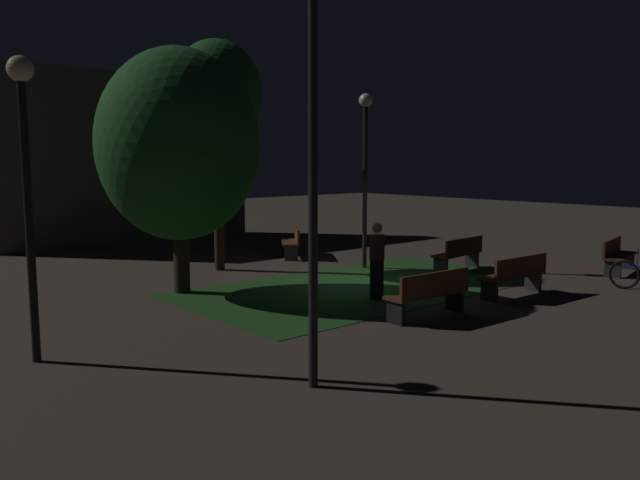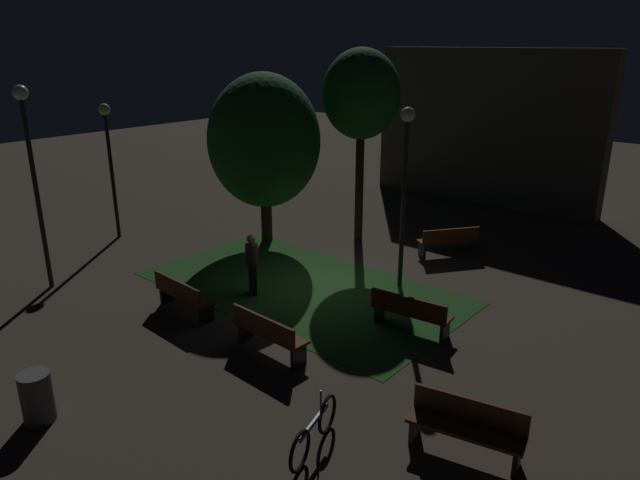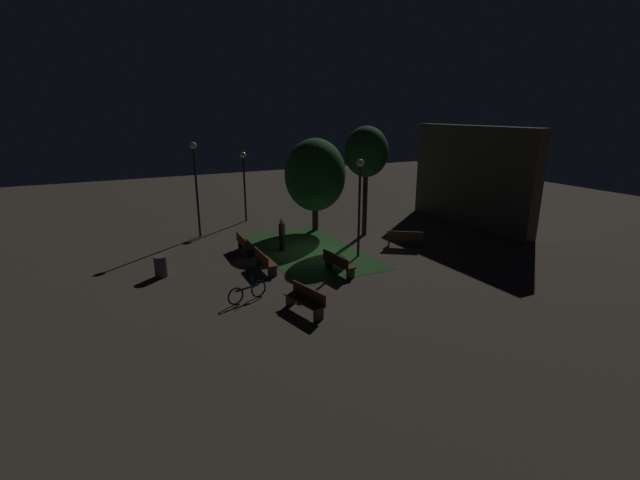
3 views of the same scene
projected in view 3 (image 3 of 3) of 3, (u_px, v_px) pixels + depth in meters
name	position (u px, v px, depth m)	size (l,w,h in m)	color
ground_plane	(317.00, 251.00, 22.05)	(60.00, 60.00, 0.00)	#473D33
grass_lawn	(308.00, 251.00, 22.14)	(8.36, 4.62, 0.01)	#23511E
bench_front_left	(244.00, 243.00, 21.71)	(1.82, 0.57, 0.88)	#512D19
bench_path_side	(264.00, 260.00, 19.27)	(1.82, 0.54, 0.88)	#512D19
bench_by_lamp	(306.00, 299.00, 15.33)	(1.86, 0.85, 0.88)	#512D19
bench_corner	(405.00, 238.00, 22.59)	(1.44, 1.74, 0.88)	brown
bench_lawn_edge	(338.00, 263.00, 18.99)	(1.84, 0.68, 0.88)	#422314
tree_lawn_side	(315.00, 175.00, 25.10)	(3.47, 3.47, 5.28)	#2D2116
tree_left_canopy	(366.00, 153.00, 23.69)	(2.36, 2.36, 5.97)	#2D2116
lamp_post_plaza_east	(195.00, 175.00, 23.67)	(0.36, 0.36, 5.16)	black
lamp_post_path_center	(360.00, 192.00, 20.42)	(0.36, 0.36, 4.64)	black
lamp_post_plaza_west	(244.00, 174.00, 27.30)	(0.36, 0.36, 4.31)	black
trash_bin	(161.00, 266.00, 18.64)	(0.53, 0.53, 0.89)	#4C4C4C
bicycle	(247.00, 292.00, 16.27)	(0.51, 1.61, 0.93)	black
pedestrian	(282.00, 234.00, 21.98)	(0.34, 0.34, 1.61)	black
building_wall_backdrop	(472.00, 176.00, 26.54)	(9.14, 0.80, 5.90)	#4C4742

